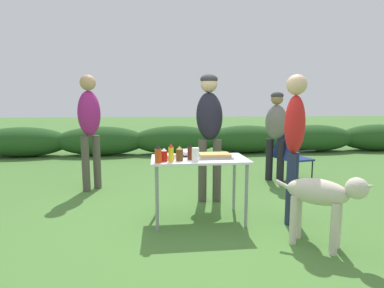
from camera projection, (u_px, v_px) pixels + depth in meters
The scene contains 18 objects.
ground_plane at pixel (199, 219), 3.55m from camera, with size 60.00×60.00×0.00m, color #477533.
shrub_hedge at pixel (176, 140), 8.22m from camera, with size 14.40×0.90×0.77m.
folding_table at pixel (199, 165), 3.47m from camera, with size 1.10×0.64×0.74m.
food_tray at pixel (214, 156), 3.45m from camera, with size 0.40×0.26×0.06m.
plate_stack at pixel (166, 156), 3.43m from camera, with size 0.22×0.22×0.05m, color white.
mixing_bowl at pixel (187, 152), 3.60m from camera, with size 0.24×0.24×0.09m, color silver.
paper_cup_stack at pixel (195, 154), 3.26m from camera, with size 0.08×0.08×0.15m, color white.
mustard_bottle at pixel (171, 153), 3.21m from camera, with size 0.06×0.06×0.20m.
beer_bottle at pixel (179, 154), 3.29m from camera, with size 0.08×0.08×0.16m.
bbq_sauce_bottle at pixel (190, 152), 3.35m from camera, with size 0.06×0.06×0.18m.
ketchup_bottle at pixel (164, 155), 3.26m from camera, with size 0.07×0.07×0.15m.
hot_sauce_bottle at pixel (158, 154), 3.16m from camera, with size 0.07×0.07×0.19m.
standing_person_in_navy_coat at pixel (209, 120), 4.22m from camera, with size 0.42×0.54×1.78m.
standing_person_in_red_jacket at pixel (294, 133), 3.35m from camera, with size 0.36×0.38×1.68m.
standing_person_in_dark_puffer at pixel (90, 121), 4.66m from camera, with size 0.45×0.45×1.81m.
standing_person_with_beanie at pixel (276, 128), 5.22m from camera, with size 0.47×0.48×1.57m.
dog at pixel (322, 196), 2.80m from camera, with size 0.70×0.64×0.72m.
camp_chair_green_behind_table at pixel (291, 155), 5.34m from camera, with size 0.68×0.59×0.83m.
Camera 1 is at (-0.46, -3.38, 1.35)m, focal length 28.00 mm.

